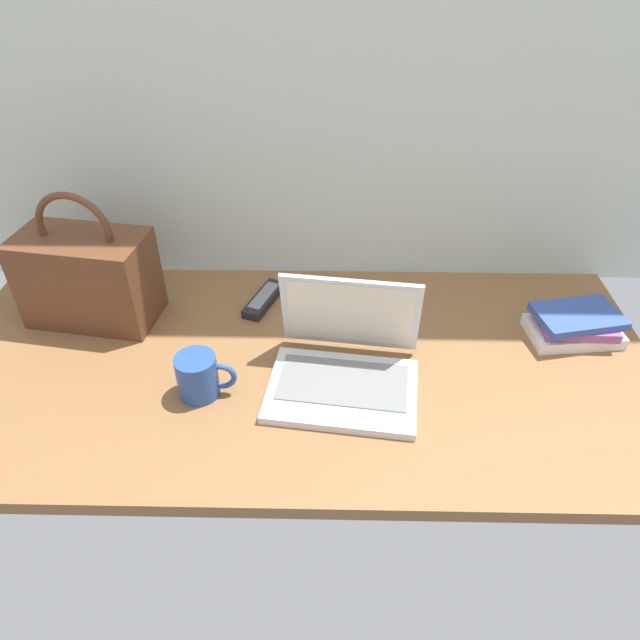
% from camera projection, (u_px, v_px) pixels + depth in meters
% --- Properties ---
extents(desk, '(1.60, 0.76, 0.03)m').
position_uv_depth(desk, '(299.00, 367.00, 1.31)').
color(desk, brown).
rests_on(desk, ground).
extents(laptop, '(0.34, 0.30, 0.21)m').
position_uv_depth(laptop, '(345.00, 363.00, 1.23)').
color(laptop, silver).
rests_on(laptop, desk).
extents(coffee_mug, '(0.12, 0.09, 0.10)m').
position_uv_depth(coffee_mug, '(199.00, 376.00, 1.19)').
color(coffee_mug, '#26478C').
rests_on(coffee_mug, desk).
extents(remote_control_near, '(0.10, 0.17, 0.02)m').
position_uv_depth(remote_control_near, '(264.00, 299.00, 1.48)').
color(remote_control_near, black).
rests_on(remote_control_near, desk).
extents(handbag, '(0.32, 0.20, 0.33)m').
position_uv_depth(handbag, '(88.00, 276.00, 1.37)').
color(handbag, '#59331E').
rests_on(handbag, desk).
extents(book_stack, '(0.22, 0.16, 0.07)m').
position_uv_depth(book_stack, '(575.00, 325.00, 1.35)').
color(book_stack, silver).
rests_on(book_stack, desk).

